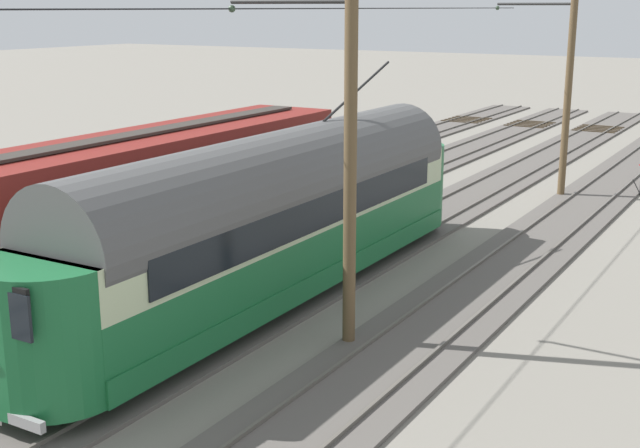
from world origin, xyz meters
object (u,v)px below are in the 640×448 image
(catenary_pole_mid_near, at_px, (347,163))
(catenary_pole_foreground, at_px, (566,93))
(vintage_streetcar, at_px, (278,213))
(coach_adjacent, at_px, (151,198))

(catenary_pole_mid_near, bearing_deg, catenary_pole_foreground, -90.00)
(vintage_streetcar, height_order, catenary_pole_foreground, catenary_pole_foreground)
(coach_adjacent, bearing_deg, catenary_pole_foreground, -114.28)
(vintage_streetcar, relative_size, catenary_pole_foreground, 2.23)
(catenary_pole_foreground, xyz_separation_m, catenary_pole_mid_near, (0.00, 17.49, 0.00))
(coach_adjacent, xyz_separation_m, catenary_pole_mid_near, (-7.10, 1.75, 1.91))
(vintage_streetcar, distance_m, coach_adjacent, 4.21)
(vintage_streetcar, relative_size, catenary_pole_mid_near, 2.23)
(coach_adjacent, height_order, catenary_pole_foreground, catenary_pole_foreground)
(coach_adjacent, distance_m, catenary_pole_foreground, 17.37)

